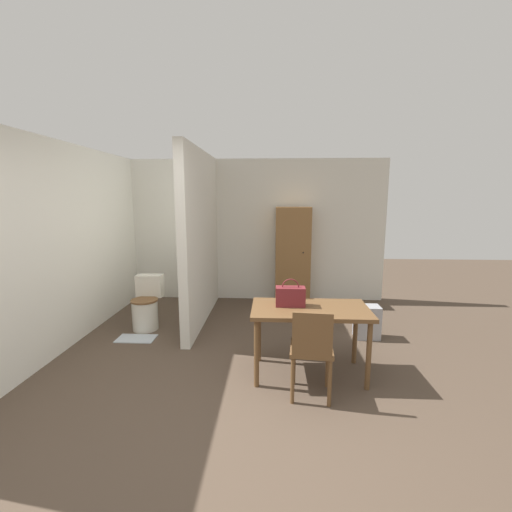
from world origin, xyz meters
The scene contains 11 objects.
ground_plane centered at (0.00, 0.00, 0.00)m, with size 16.00×16.00×0.00m, color #4C3D30.
wall_back centered at (0.00, 3.75, 1.25)m, with size 4.98×0.12×2.50m.
wall_left centered at (-2.05, 1.84, 1.25)m, with size 0.12×4.69×2.50m.
partition_wall centered at (-0.54, 2.59, 1.25)m, with size 0.12×2.19×2.50m.
dining_table centered at (0.90, 0.98, 0.64)m, with size 1.19×0.66×0.73m.
wooden_chair centered at (0.87, 0.53, 0.49)m, with size 0.42×0.42×0.86m.
toilet centered at (-1.27, 2.19, 0.32)m, with size 0.37×0.52×0.73m.
handbag centered at (0.70, 1.03, 0.83)m, with size 0.30×0.15×0.29m.
wooden_cabinet centered at (0.86, 3.49, 0.84)m, with size 0.60×0.38×1.68m.
bath_mat centered at (-1.27, 1.77, 0.01)m, with size 0.49×0.28×0.01m.
space_heater centered at (1.77, 1.97, 0.22)m, with size 0.32×0.23×0.43m.
Camera 1 is at (0.51, -2.39, 1.83)m, focal length 24.00 mm.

